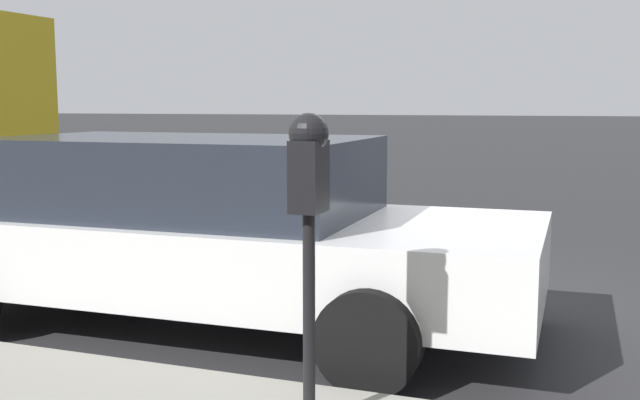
% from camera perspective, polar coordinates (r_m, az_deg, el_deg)
% --- Properties ---
extents(ground_plane, '(220.00, 220.00, 0.00)m').
position_cam_1_polar(ground_plane, '(6.32, 9.26, -8.43)').
color(ground_plane, '#2B2B2D').
extents(parking_meter, '(0.21, 0.19, 1.53)m').
position_cam_1_polar(parking_meter, '(3.52, -0.86, 0.80)').
color(parking_meter, black).
rests_on(parking_meter, sidewalk).
extents(car_white, '(2.21, 5.02, 1.45)m').
position_cam_1_polar(car_white, '(5.84, -9.07, -1.99)').
color(car_white, silver).
rests_on(car_white, ground_plane).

